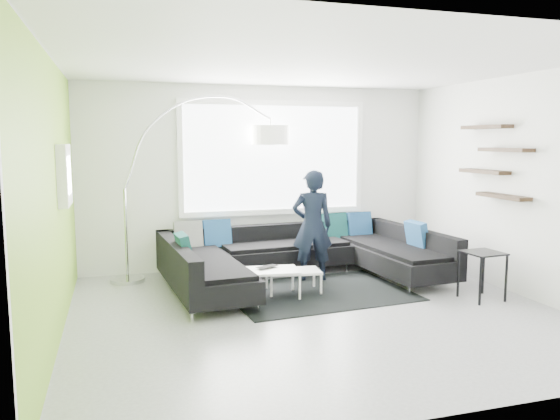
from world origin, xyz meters
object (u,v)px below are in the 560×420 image
object	(u,v)px
arc_lamp	(124,189)
sectional_sofa	(304,258)
laptop	(269,268)
coffee_table	(280,281)
person	(312,226)
side_table	(482,276)

from	to	relation	value
arc_lamp	sectional_sofa	bearing A→B (deg)	-18.30
arc_lamp	laptop	xyz separation A→B (m)	(1.72, -1.25, -0.94)
arc_lamp	laptop	size ratio (longest dim) A/B	7.41
sectional_sofa	arc_lamp	world-z (taller)	arc_lamp
laptop	sectional_sofa	bearing A→B (deg)	12.03
arc_lamp	laptop	distance (m)	2.32
arc_lamp	coffee_table	bearing A→B (deg)	-33.92
sectional_sofa	coffee_table	size ratio (longest dim) A/B	3.58
arc_lamp	laptop	world-z (taller)	arc_lamp
arc_lamp	person	bearing A→B (deg)	-14.97
sectional_sofa	laptop	distance (m)	0.79
coffee_table	sectional_sofa	bearing A→B (deg)	50.27
side_table	laptop	size ratio (longest dim) A/B	1.71
coffee_table	arc_lamp	xyz separation A→B (m)	(-1.86, 1.24, 1.13)
coffee_table	side_table	xyz separation A→B (m)	(2.35, -0.92, 0.12)
laptop	arc_lamp	bearing A→B (deg)	118.97
sectional_sofa	laptop	size ratio (longest dim) A/B	10.94
person	coffee_table	bearing A→B (deg)	51.90
arc_lamp	person	size ratio (longest dim) A/B	1.67
coffee_table	arc_lamp	bearing A→B (deg)	152.69
sectional_sofa	arc_lamp	size ratio (longest dim) A/B	1.48
sectional_sofa	coffee_table	distance (m)	0.70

